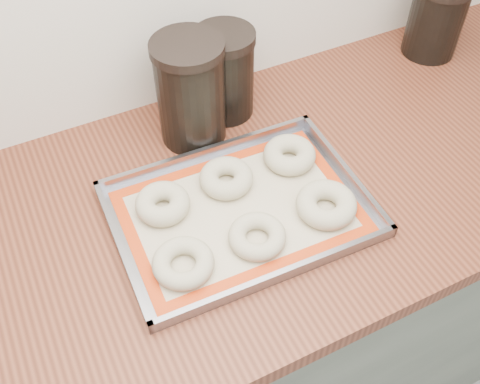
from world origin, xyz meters
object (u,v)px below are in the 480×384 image
canister_mid (225,73)px  bagel_back_mid (226,178)px  bagel_front_right (326,205)px  bagel_back_left (163,204)px  bagel_front_mid (257,236)px  bagel_back_right (289,155)px  baking_tray (240,211)px  canister_right (436,18)px  canister_left (191,92)px  bagel_front_left (183,263)px

canister_mid → bagel_back_mid: bearing=-115.1°
bagel_front_right → canister_mid: size_ratio=0.58×
bagel_back_left → canister_mid: 0.32m
bagel_front_mid → canister_mid: 0.38m
bagel_back_right → canister_mid: (-0.04, 0.20, 0.07)m
baking_tray → canister_right: 0.69m
baking_tray → bagel_back_right: bagel_back_right is taller
bagel_back_right → canister_mid: 0.22m
bagel_back_mid → bagel_back_right: same height
baking_tray → bagel_back_left: bearing=152.1°
bagel_front_right → bagel_back_mid: bagel_front_right is taller
bagel_back_right → canister_mid: size_ratio=0.54×
bagel_back_left → canister_right: 0.79m
baking_tray → bagel_back_mid: 0.07m
bagel_back_right → canister_mid: bearing=101.9°
canister_mid → baking_tray: bearing=-110.3°
baking_tray → bagel_front_mid: bearing=-92.6°
canister_left → canister_mid: 0.10m
baking_tray → bagel_front_mid: (-0.00, -0.07, 0.01)m
bagel_back_left → bagel_back_right: bearing=1.5°
bagel_front_left → bagel_back_right: (0.29, 0.14, 0.00)m
bagel_front_mid → bagel_front_left: bearing=177.8°
bagel_front_mid → bagel_back_left: 0.19m
baking_tray → canister_right: size_ratio=2.63×
bagel_back_left → bagel_back_mid: size_ratio=0.98×
bagel_front_left → canister_left: 0.35m
canister_left → canister_mid: canister_left is taller
bagel_front_left → canister_mid: size_ratio=0.55×
bagel_back_mid → bagel_back_right: bearing=0.3°
baking_tray → bagel_front_mid: bagel_front_mid is taller
bagel_back_right → canister_left: bearing=130.4°
bagel_back_mid → canister_right: (0.63, 0.18, 0.07)m
baking_tray → bagel_back_mid: bagel_back_mid is taller
bagel_back_left → bagel_front_mid: bearing=-49.1°
canister_mid → canister_right: 0.54m
baking_tray → bagel_back_mid: bearing=84.8°
canister_left → canister_mid: size_ratio=1.16×
baking_tray → bagel_front_right: 0.16m
bagel_front_mid → bagel_back_mid: 0.15m
bagel_front_left → bagel_front_mid: bearing=-2.2°
bagel_back_right → canister_left: 0.23m
bagel_back_right → canister_mid: canister_mid is taller
baking_tray → canister_right: canister_right is taller
bagel_front_mid → canister_left: bearing=87.9°
bagel_back_left → bagel_front_right: bearing=-26.8°
bagel_back_mid → bagel_back_right: 0.14m
bagel_back_mid → bagel_front_right: bearing=-46.2°
canister_left → canister_right: size_ratio=1.25×
bagel_back_right → bagel_front_left: bearing=-153.6°
baking_tray → canister_left: (0.01, 0.23, 0.11)m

